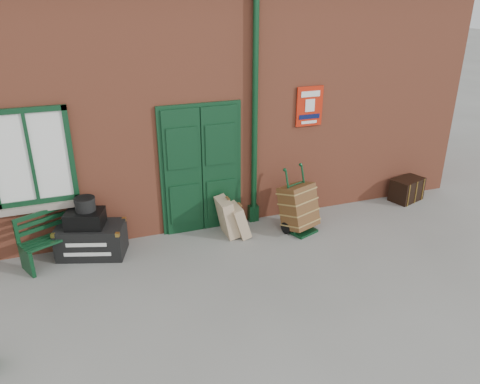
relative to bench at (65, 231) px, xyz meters
name	(u,v)px	position (x,y,z in m)	size (l,w,h in m)	color
ground	(248,267)	(2.60, -1.31, -0.43)	(80.00, 80.00, 0.00)	gray
station_building	(187,86)	(2.60, 2.18, 1.73)	(10.30, 4.30, 4.36)	#AD5338
bench	(65,231)	(0.00, 0.00, 0.00)	(1.43, 0.97, 0.85)	#0D311A
houdini_trunk	(92,240)	(0.38, -0.11, -0.17)	(1.04, 0.57, 0.52)	black
strongbox	(85,219)	(0.33, -0.11, 0.22)	(0.57, 0.42, 0.26)	black
hatbox	(85,204)	(0.36, -0.08, 0.45)	(0.31, 0.31, 0.21)	black
suitcase_back	(227,217)	(2.63, -0.23, -0.08)	(0.19, 0.48, 0.67)	tan
suitcase_front	(239,220)	(2.81, -0.33, -0.13)	(0.17, 0.43, 0.57)	tan
porter_trolley	(299,207)	(3.87, -0.48, 0.01)	(0.72, 0.75, 1.14)	#0E381C
dark_trunk	(407,189)	(6.51, -0.06, -0.20)	(0.64, 0.42, 0.46)	black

